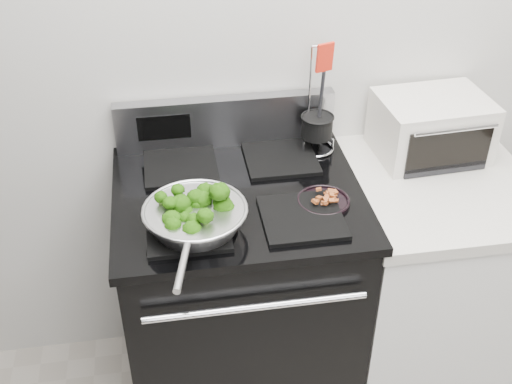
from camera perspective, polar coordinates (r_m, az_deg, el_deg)
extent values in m
cube|color=beige|center=(2.19, 4.99, 14.44)|extent=(4.00, 0.02, 2.70)
cube|color=black|center=(2.35, -1.42, -9.87)|extent=(0.76, 0.66, 0.92)
cube|color=black|center=(2.04, -1.61, -0.37)|extent=(0.79, 0.69, 0.03)
cube|color=#99999E|center=(2.24, -2.73, 6.29)|extent=(0.76, 0.05, 0.18)
cube|color=black|center=(1.88, -6.06, -3.26)|extent=(0.24, 0.24, 0.01)
cube|color=black|center=(1.92, 4.12, -2.27)|extent=(0.24, 0.24, 0.01)
cube|color=black|center=(2.16, -6.72, 2.27)|extent=(0.24, 0.24, 0.01)
cube|color=black|center=(2.19, 2.19, 3.05)|extent=(0.24, 0.24, 0.01)
cube|color=white|center=(2.52, 14.39, -8.14)|extent=(0.60, 0.66, 0.88)
cube|color=beige|center=(2.24, 16.07, 0.53)|extent=(0.62, 0.68, 0.04)
torus|color=silver|center=(1.84, -5.46, -1.55)|extent=(0.31, 0.31, 0.01)
cylinder|color=silver|center=(1.66, -6.57, -6.61)|extent=(0.06, 0.18, 0.02)
cylinder|color=black|center=(1.99, 6.00, -0.88)|extent=(0.16, 0.16, 0.01)
cylinder|color=black|center=(2.21, 5.44, 5.81)|extent=(0.11, 0.11, 0.07)
cylinder|color=black|center=(2.17, 5.58, 7.89)|extent=(0.02, 0.02, 0.24)
cube|color=red|center=(2.10, 5.83, 11.92)|extent=(0.06, 0.03, 0.10)
cube|color=silver|center=(2.32, 15.27, 5.64)|extent=(0.39, 0.30, 0.21)
cube|color=black|center=(2.21, 16.58, 3.60)|extent=(0.30, 0.03, 0.15)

